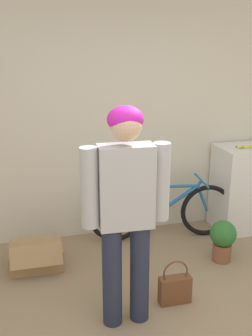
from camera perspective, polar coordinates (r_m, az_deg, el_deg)
name	(u,v)px	position (r m, az deg, el deg)	size (l,w,h in m)	color
wall_back	(120,122)	(4.37, -0.88, 6.66)	(8.00, 0.07, 2.60)	beige
side_shelf	(252,187)	(4.89, 17.77, -2.68)	(0.86, 0.52, 1.01)	white
person	(126,204)	(2.88, -0.01, -5.19)	(0.66, 0.25, 1.72)	#23283D
bicycle	(162,211)	(4.46, 5.26, -6.27)	(1.66, 0.46, 0.69)	black
banana	(248,146)	(4.63, 17.29, 3.02)	(0.30, 0.08, 0.04)	#EAD64C
handbag	(175,288)	(3.52, 7.11, -16.91)	(0.28, 0.10, 0.40)	brown
cardboard_box	(36,256)	(4.10, -12.88, -12.29)	(0.51, 0.46, 0.30)	#A87F51
potted_plant	(223,238)	(4.15, 13.87, -9.90)	(0.27, 0.27, 0.43)	brown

